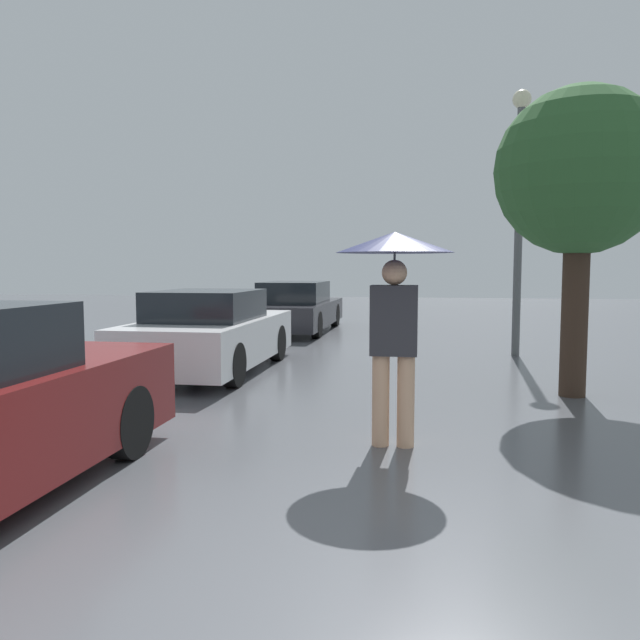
% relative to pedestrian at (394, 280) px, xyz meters
% --- Properties ---
extents(pedestrian, '(1.01, 1.01, 1.87)m').
position_rel_pedestrian_xyz_m(pedestrian, '(0.00, 0.00, 0.00)').
color(pedestrian, tan).
rests_on(pedestrian, ground_plane).
extents(parked_car_middle, '(1.62, 3.90, 1.22)m').
position_rel_pedestrian_xyz_m(parked_car_middle, '(-2.91, 3.51, -0.88)').
color(parked_car_middle, silver).
rests_on(parked_car_middle, ground_plane).
extents(parked_car_farthest, '(1.67, 4.56, 1.21)m').
position_rel_pedestrian_xyz_m(parked_car_farthest, '(-2.84, 9.45, -0.89)').
color(parked_car_farthest, black).
rests_on(parked_car_farthest, ground_plane).
extents(tree, '(1.98, 1.98, 3.69)m').
position_rel_pedestrian_xyz_m(tree, '(2.04, 2.50, 1.20)').
color(tree, '#38281E').
rests_on(tree, ground_plane).
extents(street_lamp, '(0.32, 0.32, 4.59)m').
position_rel_pedestrian_xyz_m(street_lamp, '(1.85, 5.96, 1.35)').
color(street_lamp, '#515456').
rests_on(street_lamp, ground_plane).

